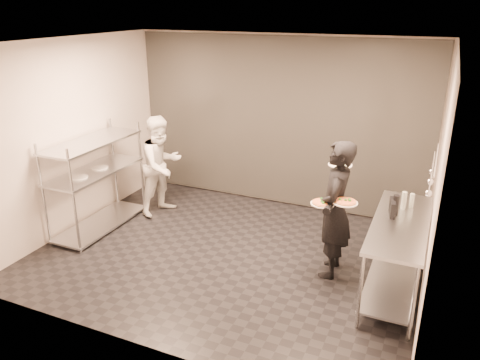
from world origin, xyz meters
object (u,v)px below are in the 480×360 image
at_px(bottle_clear, 412,200).
at_px(waiter, 335,210).
at_px(pass_rack, 96,180).
at_px(pizza_plate_near, 323,203).
at_px(bottle_dark, 396,205).
at_px(bottle_green, 404,200).
at_px(prep_counter, 398,245).
at_px(pos_monitor, 392,208).
at_px(salad_plate, 340,163).
at_px(chef, 162,165).
at_px(pizza_plate_far, 345,202).

bearing_deg(bottle_clear, waiter, -158.06).
relative_size(pass_rack, pizza_plate_near, 5.67).
distance_m(waiter, bottle_clear, 0.93).
bearing_deg(bottle_dark, bottle_green, 72.76).
bearing_deg(pass_rack, bottle_clear, 6.02).
xyz_separation_m(prep_counter, bottle_clear, (0.07, 0.46, 0.38)).
xyz_separation_m(prep_counter, bottle_green, (-0.02, 0.39, 0.40)).
height_order(pizza_plate_near, pos_monitor, pos_monitor).
distance_m(pass_rack, pos_monitor, 4.22).
bearing_deg(bottle_dark, bottle_clear, 62.60).
bearing_deg(pizza_plate_near, waiter, 60.06).
relative_size(waiter, salad_plate, 5.84).
distance_m(chef, bottle_dark, 3.72).
bearing_deg(salad_plate, prep_counter, -29.53).
bearing_deg(pizza_plate_far, pos_monitor, 22.69).
distance_m(pass_rack, pizza_plate_near, 3.45).
bearing_deg(pos_monitor, bottle_green, 57.36).
bearing_deg(prep_counter, pizza_plate_far, -173.24).
bearing_deg(bottle_green, chef, 172.77).
xyz_separation_m(chef, pos_monitor, (3.61, -0.72, 0.21)).
bearing_deg(bottle_dark, salad_plate, 157.41).
height_order(pizza_plate_far, pos_monitor, pizza_plate_far).
bearing_deg(bottle_dark, prep_counter, -61.37).
distance_m(pass_rack, prep_counter, 4.33).
xyz_separation_m(pass_rack, chef, (0.60, 0.86, 0.03)).
bearing_deg(pizza_plate_far, waiter, 128.44).
height_order(chef, pizza_plate_far, chef).
xyz_separation_m(pass_rack, pos_monitor, (4.21, 0.14, 0.24)).
bearing_deg(bottle_green, bottle_clear, 40.80).
bearing_deg(bottle_dark, pass_rack, -177.80).
height_order(pos_monitor, bottle_green, bottle_green).
xyz_separation_m(pizza_plate_near, pizza_plate_far, (0.26, -0.00, 0.06)).
xyz_separation_m(pizza_plate_near, pos_monitor, (0.77, 0.21, -0.01)).
height_order(pizza_plate_far, bottle_clear, pizza_plate_far).
distance_m(pos_monitor, bottle_dark, 0.05).
bearing_deg(pizza_plate_near, prep_counter, 4.66).
distance_m(salad_plate, bottle_dark, 0.86).
height_order(pizza_plate_far, salad_plate, salad_plate).
height_order(bottle_green, bottle_clear, bottle_green).
bearing_deg(prep_counter, salad_plate, 150.47).
relative_size(salad_plate, bottle_dark, 1.21).
relative_size(bottle_green, bottle_dark, 0.87).
xyz_separation_m(pass_rack, bottle_green, (4.31, 0.39, 0.26)).
bearing_deg(bottle_clear, pos_monitor, -120.22).
relative_size(pizza_plate_near, bottle_green, 1.33).
distance_m(prep_counter, waiter, 0.83).
xyz_separation_m(salad_plate, pos_monitor, (0.70, -0.33, -0.34)).
relative_size(pizza_plate_near, pizza_plate_far, 0.98).
relative_size(waiter, bottle_clear, 9.86).
distance_m(pizza_plate_near, pos_monitor, 0.80).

